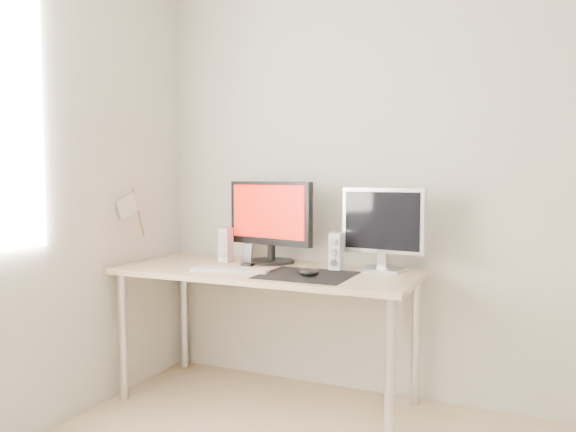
% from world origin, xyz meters
% --- Properties ---
extents(wall_back, '(3.50, 0.00, 3.50)m').
position_xyz_m(wall_back, '(0.00, 1.75, 1.25)').
color(wall_back, silver).
rests_on(wall_back, ground).
extents(mousepad, '(0.45, 0.40, 0.00)m').
position_xyz_m(mousepad, '(-0.66, 1.28, 0.73)').
color(mousepad, black).
rests_on(mousepad, desk).
extents(mouse, '(0.11, 0.06, 0.04)m').
position_xyz_m(mouse, '(-0.64, 1.25, 0.75)').
color(mouse, black).
rests_on(mouse, mousepad).
extents(desk, '(1.60, 0.70, 0.73)m').
position_xyz_m(desk, '(-0.93, 1.38, 0.65)').
color(desk, '#D1B587').
rests_on(desk, ground).
extents(main_monitor, '(0.55, 0.31, 0.47)m').
position_xyz_m(main_monitor, '(-1.00, 1.57, 0.98)').
color(main_monitor, black).
rests_on(main_monitor, desk).
extents(second_monitor, '(0.45, 0.19, 0.43)m').
position_xyz_m(second_monitor, '(-0.35, 1.56, 0.97)').
color(second_monitor, '#A8A8AA').
rests_on(second_monitor, desk).
extents(speaker_left, '(0.06, 0.08, 0.20)m').
position_xyz_m(speaker_left, '(-1.27, 1.51, 0.83)').
color(speaker_left, white).
rests_on(speaker_left, desk).
extents(speaker_right, '(0.06, 0.08, 0.20)m').
position_xyz_m(speaker_right, '(-0.58, 1.49, 0.83)').
color(speaker_right, white).
rests_on(speaker_right, desk).
extents(keyboard, '(0.43, 0.18, 0.02)m').
position_xyz_m(keyboard, '(-1.07, 1.23, 0.74)').
color(keyboard, silver).
rests_on(keyboard, desk).
extents(phone_dock, '(0.07, 0.06, 0.12)m').
position_xyz_m(phone_dock, '(-1.08, 1.44, 0.77)').
color(phone_dock, black).
rests_on(phone_dock, desk).
extents(pennant, '(0.01, 0.23, 0.29)m').
position_xyz_m(pennant, '(-1.72, 1.24, 1.05)').
color(pennant, '#A57F54').
rests_on(pennant, wall_left).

